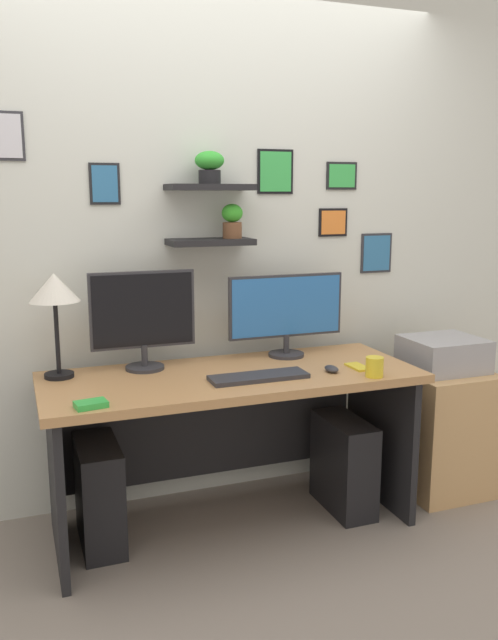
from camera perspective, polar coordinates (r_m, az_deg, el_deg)
The scene contains 15 objects.
ground_plane at distance 3.25m, azimuth -1.42°, elevation -17.57°, with size 8.00×8.00×0.00m, color gray.
back_wall_assembly at distance 3.27m, azimuth -3.99°, elevation 7.52°, with size 4.40×0.24×2.70m.
desk at distance 3.07m, azimuth -1.81°, elevation -8.16°, with size 1.71×0.68×0.75m.
monitor_left at distance 3.02m, azimuth -9.32°, elevation 0.34°, with size 0.49×0.18×0.46m.
monitor_right at distance 3.23m, azimuth 3.29°, elevation 0.82°, with size 0.60×0.18×0.41m.
keyboard at distance 2.87m, azimuth 0.85°, elevation -5.02°, with size 0.44×0.14×0.02m, color #2D2D33.
computer_mouse at distance 3.00m, azimuth 7.28°, elevation -4.29°, with size 0.06×0.09×0.03m, color #2D2D33.
desk_lamp at distance 2.94m, azimuth -16.76°, elevation 2.27°, with size 0.22×0.22×0.47m.
cell_phone at distance 3.09m, azimuth 9.58°, elevation -4.09°, with size 0.07×0.14×0.01m, color yellow.
coffee_mug at distance 2.95m, azimuth 10.99°, elevation -4.08°, with size 0.08×0.08×0.09m, color yellow.
scissors_tray at distance 2.57m, azimuth -13.75°, elevation -7.22°, with size 0.12×0.08×0.02m, color green.
drawer_cabinet at distance 3.64m, azimuth 16.38°, elevation -9.17°, with size 0.44×0.50×0.65m, color tan.
printer at distance 3.52m, azimuth 16.74°, elevation -2.88°, with size 0.38×0.34×0.17m, color #9E9EA3.
computer_tower_left at distance 3.06m, azimuth -13.05°, elevation -14.72°, with size 0.18×0.40×0.47m, color black.
computer_tower_right at distance 3.33m, azimuth 8.34°, elevation -12.44°, with size 0.18×0.40×0.46m, color black.
Camera 1 is at (-0.92, -2.70, 1.55)m, focal length 36.33 mm.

